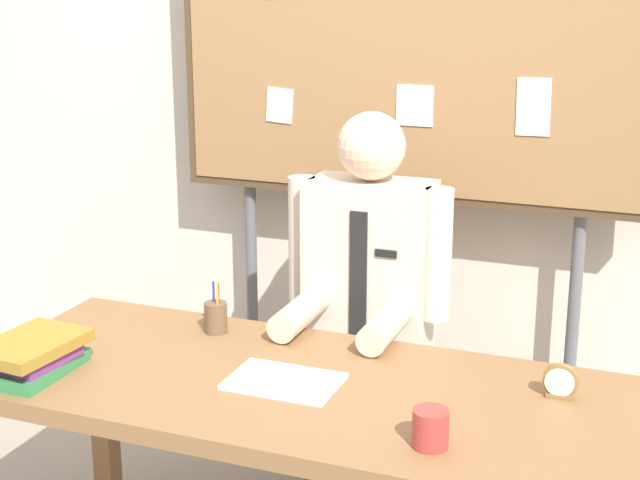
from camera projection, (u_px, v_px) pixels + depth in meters
back_wall at (421, 99)px, 3.54m from camera, size 6.40×0.08×2.70m
desk at (295, 410)px, 2.66m from camera, size 1.82×0.77×0.73m
person at (368, 334)px, 3.22m from camera, size 0.55×0.56×1.38m
bulletin_board at (406, 43)px, 3.30m from camera, size 1.68×0.09×2.16m
book_stack at (31, 356)px, 2.68m from camera, size 0.23×0.31×0.10m
open_notebook at (284, 381)px, 2.63m from camera, size 0.30×0.21×0.01m
desk_clock at (560, 383)px, 2.53m from camera, size 0.09×0.04×0.09m
coffee_mug at (430, 428)px, 2.27m from camera, size 0.09×0.09×0.09m
pen_holder at (216, 317)px, 2.98m from camera, size 0.07×0.07×0.16m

